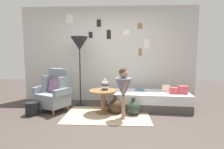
{
  "coord_description": "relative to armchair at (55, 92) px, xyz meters",
  "views": [
    {
      "loc": [
        0.37,
        -3.19,
        1.32
      ],
      "look_at": [
        0.15,
        0.95,
        0.85
      ],
      "focal_mm": 29.42,
      "sensor_mm": 36.0,
      "label": 1
    }
  ],
  "objects": [
    {
      "name": "demijohn_far",
      "position": [
        1.8,
        -0.25,
        -0.28
      ],
      "size": [
        0.3,
        0.3,
        0.39
      ],
      "color": "#2D3D33",
      "rests_on": "ground"
    },
    {
      "name": "pillow_back",
      "position": [
        2.63,
        0.32,
        0.04
      ],
      "size": [
        0.21,
        0.16,
        0.17
      ],
      "primitive_type": "cube",
      "rotation": [
        0.0,
        0.0,
        -0.22
      ],
      "color": "beige",
      "rests_on": "daybed"
    },
    {
      "name": "side_table",
      "position": [
        1.14,
        -0.15,
        -0.06
      ],
      "size": [
        0.62,
        0.62,
        0.52
      ],
      "color": "olive",
      "rests_on": "ground"
    },
    {
      "name": "person_child",
      "position": [
        1.58,
        -0.48,
        0.22
      ],
      "size": [
        0.34,
        0.34,
        1.04
      ],
      "color": "#A37A60",
      "rests_on": "ground"
    },
    {
      "name": "vase_striped",
      "position": [
        1.18,
        -0.11,
        0.18
      ],
      "size": [
        0.17,
        0.17,
        0.24
      ],
      "color": "#2D384C",
      "rests_on": "side_table"
    },
    {
      "name": "book_on_daybed",
      "position": [
        2.0,
        0.44,
        -0.02
      ],
      "size": [
        0.24,
        0.19,
        0.03
      ],
      "primitive_type": "cube",
      "rotation": [
        0.0,
        0.0,
        -0.15
      ],
      "color": "teal",
      "rests_on": "daybed"
    },
    {
      "name": "gallery_wall",
      "position": [
        1.18,
        1.01,
        0.86
      ],
      "size": [
        4.8,
        0.12,
        2.6
      ],
      "color": "beige",
      "rests_on": "ground"
    },
    {
      "name": "floor_lamp",
      "position": [
        0.48,
        0.5,
        1.09
      ],
      "size": [
        0.44,
        0.44,
        1.75
      ],
      "color": "black",
      "rests_on": "ground"
    },
    {
      "name": "pillow_head",
      "position": [
        2.96,
        0.1,
        0.05
      ],
      "size": [
        0.22,
        0.16,
        0.18
      ],
      "primitive_type": "cube",
      "rotation": [
        0.0,
        0.0,
        -0.19
      ],
      "color": "#D64C56",
      "rests_on": "daybed"
    },
    {
      "name": "magazine_basket",
      "position": [
        -0.38,
        -0.37,
        -0.3
      ],
      "size": [
        0.28,
        0.28,
        0.28
      ],
      "primitive_type": "cylinder",
      "color": "black",
      "rests_on": "ground"
    },
    {
      "name": "demijohn_near",
      "position": [
        1.41,
        -0.17,
        -0.28
      ],
      "size": [
        0.31,
        0.31,
        0.39
      ],
      "color": "#473323",
      "rests_on": "ground"
    },
    {
      "name": "rug",
      "position": [
        1.24,
        -0.3,
        -0.43
      ],
      "size": [
        1.79,
        1.18,
        0.01
      ],
      "primitive_type": "cube",
      "color": "tan",
      "rests_on": "ground"
    },
    {
      "name": "pillow_mid",
      "position": [
        2.74,
        0.1,
        0.03
      ],
      "size": [
        0.17,
        0.12,
        0.15
      ],
      "primitive_type": "cube",
      "rotation": [
        0.0,
        0.0,
        0.02
      ],
      "color": "#D64C56",
      "rests_on": "daybed"
    },
    {
      "name": "ground_plane",
      "position": [
        1.18,
        -0.94,
        -0.44
      ],
      "size": [
        12.0,
        12.0,
        0.0
      ],
      "primitive_type": "plane",
      "color": "#423833"
    },
    {
      "name": "daybed",
      "position": [
        2.2,
        0.27,
        -0.24
      ],
      "size": [
        1.96,
        0.95,
        0.4
      ],
      "color": "#4C4742",
      "rests_on": "ground"
    },
    {
      "name": "armchair",
      "position": [
        0.0,
        0.0,
        0.0
      ],
      "size": [
        0.9,
        0.81,
        0.97
      ],
      "color": "#9E7042",
      "rests_on": "ground"
    }
  ]
}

